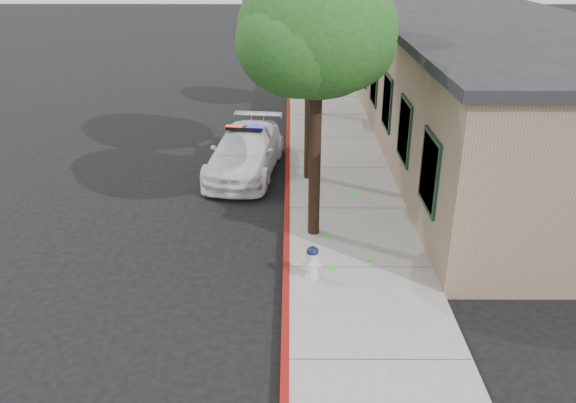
# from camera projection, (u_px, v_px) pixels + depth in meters

# --- Properties ---
(ground) EXTENTS (120.00, 120.00, 0.00)m
(ground) POSITION_uv_depth(u_px,v_px,m) (283.00, 273.00, 12.37)
(ground) COLOR black
(ground) RESTS_ON ground
(sidewalk) EXTENTS (3.20, 60.00, 0.15)m
(sidewalk) POSITION_uv_depth(u_px,v_px,m) (346.00, 211.00, 15.07)
(sidewalk) COLOR gray
(sidewalk) RESTS_ON ground
(red_curb) EXTENTS (0.14, 60.00, 0.16)m
(red_curb) POSITION_uv_depth(u_px,v_px,m) (287.00, 210.00, 15.08)
(red_curb) COLOR maroon
(red_curb) RESTS_ON ground
(clapboard_building) EXTENTS (7.30, 20.89, 4.24)m
(clapboard_building) POSITION_uv_depth(u_px,v_px,m) (481.00, 82.00, 19.68)
(clapboard_building) COLOR #957C62
(clapboard_building) RESTS_ON ground
(police_car) EXTENTS (2.49, 4.89, 1.48)m
(police_car) POSITION_uv_depth(u_px,v_px,m) (245.00, 151.00, 17.51)
(police_car) COLOR white
(police_car) RESTS_ON ground
(fire_hydrant) EXTENTS (0.41, 0.36, 0.71)m
(fire_hydrant) POSITION_uv_depth(u_px,v_px,m) (312.00, 262.00, 11.80)
(fire_hydrant) COLOR silver
(fire_hydrant) RESTS_ON sidewalk
(street_tree_near) EXTENTS (3.42, 3.34, 6.12)m
(street_tree_near) POSITION_uv_depth(u_px,v_px,m) (318.00, 37.00, 11.91)
(street_tree_near) COLOR black
(street_tree_near) RESTS_ON sidewalk
(street_tree_far) EXTENTS (2.79, 2.74, 5.10)m
(street_tree_far) POSITION_uv_depth(u_px,v_px,m) (318.00, 15.00, 21.89)
(street_tree_far) COLOR black
(street_tree_far) RESTS_ON sidewalk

